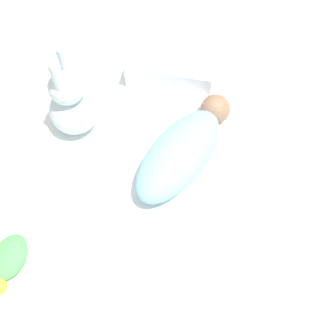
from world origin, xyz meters
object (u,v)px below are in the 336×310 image
at_px(turtle_plush, 8,261).
at_px(bunny_plush, 72,104).
at_px(swaddled_baby, 184,149).
at_px(pillow, 176,53).

bearing_deg(turtle_plush, bunny_plush, 176.02).
height_order(swaddled_baby, bunny_plush, bunny_plush).
height_order(bunny_plush, turtle_plush, bunny_plush).
bearing_deg(bunny_plush, pillow, 142.60).
relative_size(swaddled_baby, turtle_plush, 2.74).
bearing_deg(pillow, swaddled_baby, 14.20).
distance_m(pillow, bunny_plush, 0.50).
bearing_deg(swaddled_baby, turtle_plush, 159.35).
distance_m(swaddled_baby, bunny_plush, 0.43).
xyz_separation_m(pillow, turtle_plush, (0.94, -0.34, -0.02)).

